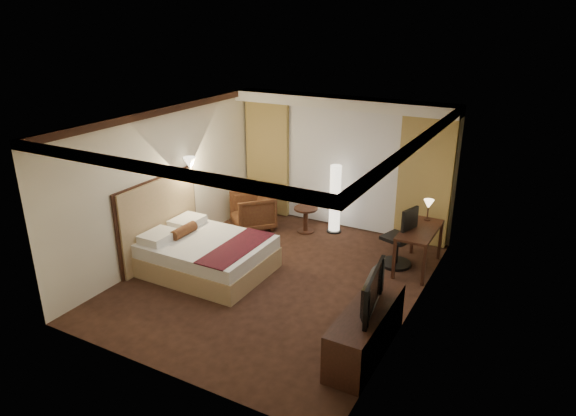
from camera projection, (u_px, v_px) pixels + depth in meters
The scene contains 21 objects.
floor at pixel (277, 279), 8.61m from camera, with size 4.50×5.50×0.01m, color black.
ceiling at pixel (275, 119), 7.65m from camera, with size 4.50×5.50×0.01m, color white.
back_wall at pixel (343, 163), 10.39m from camera, with size 4.50×0.02×2.70m, color silver.
left_wall at pixel (167, 183), 9.14m from camera, with size 0.02×5.50×2.70m, color silver.
right_wall at pixel (416, 231), 7.13m from camera, with size 0.02×5.50×2.70m, color silver.
crown_molding at pixel (275, 123), 7.67m from camera, with size 4.50×5.50×0.12m, color black, non-canonical shape.
soffit at pixel (341, 102), 9.74m from camera, with size 4.50×0.50×0.20m, color white.
curtain_sheer at pixel (342, 168), 10.36m from camera, with size 2.48×0.04×2.45m, color silver.
curtain_left_drape at pixel (268, 158), 11.07m from camera, with size 1.00×0.14×2.45m, color tan.
curtain_right_drape at pixel (425, 182), 9.55m from camera, with size 1.00×0.14×2.45m, color tan.
wall_sconce at pixel (190, 163), 9.37m from camera, with size 0.24×0.24×0.24m, color white, non-canonical shape.
bed at pixel (208, 256), 8.78m from camera, with size 2.02×1.58×0.59m, color white, non-canonical shape.
headboard at pixel (160, 220), 9.08m from camera, with size 0.12×1.88×1.50m, color tan, non-canonical shape.
armchair at pixel (253, 209), 10.55m from camera, with size 0.80×0.75×0.82m, color #462015.
side_table at pixel (306, 220), 10.40m from camera, with size 0.48×0.48×0.53m, color black, non-canonical shape.
floor_lamp at pixel (335, 199), 10.25m from camera, with size 0.30×0.30×1.42m, color white, non-canonical shape.
desk at pixel (418, 249), 8.86m from camera, with size 0.55×1.21×0.75m, color black, non-canonical shape.
desk_lamp at pixel (428, 211), 9.04m from camera, with size 0.18×0.18×0.34m, color #FFD899, non-canonical shape.
office_chair at pixel (398, 236), 8.91m from camera, with size 0.54×0.54×1.13m, color black, non-canonical shape.
dresser at pixel (366, 331), 6.65m from camera, with size 0.50×1.69×0.66m, color black, non-canonical shape.
television at pixel (366, 288), 6.44m from camera, with size 1.03×0.59×0.14m, color black.
Camera 1 is at (3.82, -6.60, 4.19)m, focal length 32.00 mm.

